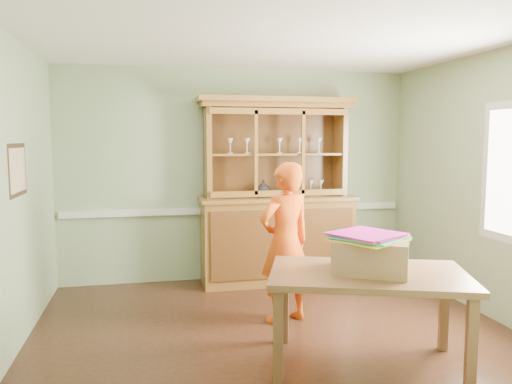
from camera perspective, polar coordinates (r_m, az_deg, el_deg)
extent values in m
plane|color=#402214|center=(4.84, 2.29, -15.99)|extent=(4.50, 4.50, 0.00)
plane|color=white|center=(4.57, 2.44, 17.23)|extent=(4.50, 4.50, 0.00)
plane|color=gray|center=(6.45, -2.10, 1.95)|extent=(4.50, 0.00, 4.50)
plane|color=gray|center=(4.51, -26.55, -0.51)|extent=(0.00, 4.00, 4.00)
plane|color=gray|center=(5.52, 25.62, 0.63)|extent=(0.00, 4.00, 4.00)
plane|color=gray|center=(2.64, 13.36, -4.32)|extent=(4.50, 0.00, 4.50)
cube|color=silver|center=(6.48, -2.04, -2.04)|extent=(4.41, 0.05, 0.08)
cube|color=#332014|center=(4.77, -25.55, 2.28)|extent=(0.03, 0.60, 0.46)
cube|color=beige|center=(4.77, -25.48, 2.28)|extent=(0.01, 0.52, 0.38)
cube|color=#915E27|center=(6.38, 2.41, -5.57)|extent=(1.90, 0.58, 1.05)
cube|color=#915E27|center=(6.28, 2.45, -0.69)|extent=(1.96, 0.64, 0.04)
cube|color=brown|center=(6.52, 1.85, 4.62)|extent=(1.79, 0.04, 1.11)
cube|color=#915E27|center=(6.18, -5.56, 4.51)|extent=(0.06, 0.40, 1.11)
cube|color=#915E27|center=(6.61, 9.55, 4.56)|extent=(0.06, 0.40, 1.11)
cube|color=#915E27|center=(6.35, 2.27, 9.85)|extent=(1.90, 0.46, 0.06)
cube|color=#915E27|center=(6.34, 2.32, 10.44)|extent=(1.98, 0.51, 0.06)
cube|color=#915E27|center=(6.34, 2.25, 4.34)|extent=(1.66, 0.35, 0.03)
imported|color=#B2B2B7|center=(6.33, 0.84, 0.47)|extent=(0.19, 0.19, 0.20)
imported|color=gold|center=(6.27, -1.97, -0.25)|extent=(0.23, 0.23, 0.06)
cylinder|color=black|center=(6.13, 3.82, 0.91)|extent=(0.07, 0.07, 0.34)
cube|color=brown|center=(4.10, 12.72, -9.24)|extent=(1.76, 1.37, 0.05)
cube|color=brown|center=(3.85, 2.55, -16.17)|extent=(0.09, 0.09, 0.72)
cube|color=brown|center=(4.56, 3.25, -12.56)|extent=(0.09, 0.09, 0.72)
cube|color=brown|center=(4.00, 23.39, -15.79)|extent=(0.09, 0.09, 0.72)
cube|color=brown|center=(4.69, 20.69, -12.42)|extent=(0.09, 0.09, 0.72)
cube|color=#92724B|center=(4.07, 13.01, -7.08)|extent=(0.72, 0.67, 0.26)
cube|color=yellow|center=(4.02, 12.71, -5.24)|extent=(0.65, 0.65, 0.01)
cube|color=#3BCA6A|center=(4.02, 12.71, -5.12)|extent=(0.65, 0.65, 0.01)
cube|color=#30DBE5|center=(4.02, 12.71, -4.99)|extent=(0.65, 0.65, 0.01)
cube|color=pink|center=(4.01, 12.72, -4.87)|extent=(0.65, 0.65, 0.01)
cube|color=#C41E52|center=(4.01, 12.72, -4.74)|extent=(0.65, 0.65, 0.01)
cube|color=#E222AC|center=(4.01, 12.72, -4.61)|extent=(0.65, 0.65, 0.01)
imported|color=#E14D0E|center=(4.96, 3.37, -5.80)|extent=(0.67, 0.55, 1.59)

